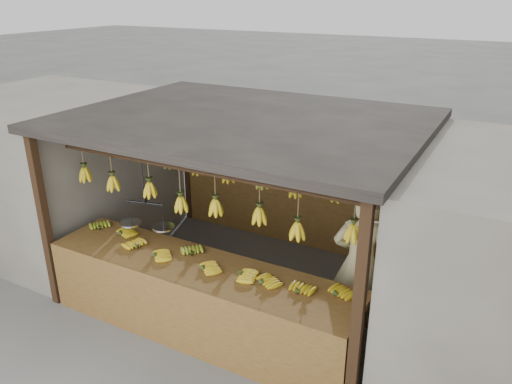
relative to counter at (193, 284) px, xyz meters
The scene contains 8 objects.
ground 1.43m from the counter, 90.72° to the left, with size 80.00×80.00×0.00m, color #5B5B57.
stall 2.00m from the counter, 90.57° to the left, with size 4.30×3.30×2.40m.
neighbor_left 3.84m from the counter, 161.19° to the left, with size 3.00×3.00×2.30m, color slate.
counter is the anchor object (origin of this frame).
hanging_bananas 1.52m from the counter, 90.43° to the left, with size 3.64×2.23×0.39m.
balance_scale 0.99m from the counter, 164.14° to the left, with size 0.68×0.35×0.84m.
vendor 1.95m from the counter, 35.29° to the left, with size 0.64×0.42×1.76m, color beige.
bag_bundles 3.23m from the counter, 53.30° to the left, with size 0.08×0.26×1.29m.
Camera 1 is at (2.95, -5.14, 3.82)m, focal length 35.00 mm.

